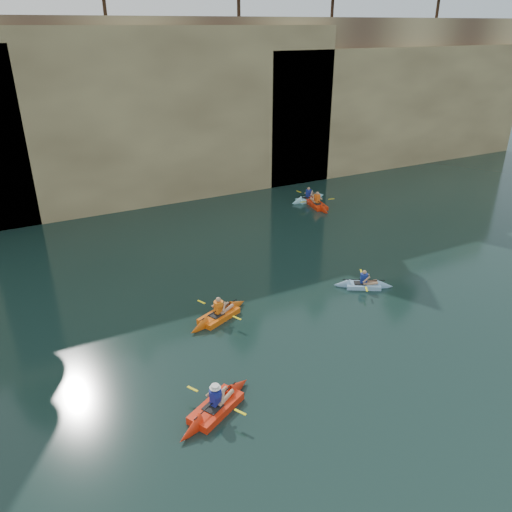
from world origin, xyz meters
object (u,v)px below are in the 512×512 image
kayaker_orange (219,315)px  kayaker_ltblue_near (363,285)px  kayaker_red_far (317,204)px  main_kayaker (216,407)px

kayaker_orange → kayaker_ltblue_near: (6.99, -0.64, -0.02)m
kayaker_orange → kayaker_red_far: bearing=17.3°
kayaker_ltblue_near → kayaker_red_far: (4.45, 10.39, 0.02)m
main_kayaker → kayaker_orange: (2.29, 4.96, -0.02)m
main_kayaker → kayaker_red_far: bearing=18.7°
main_kayaker → kayaker_orange: size_ratio=1.03×
kayaker_ltblue_near → kayaker_orange: bearing=-154.2°
main_kayaker → kayaker_ltblue_near: size_ratio=1.25×
kayaker_orange → main_kayaker: bearing=-137.9°
kayaker_ltblue_near → main_kayaker: bearing=-124.0°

